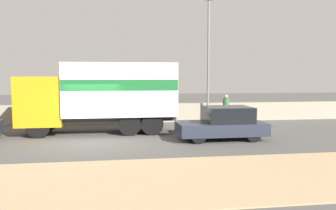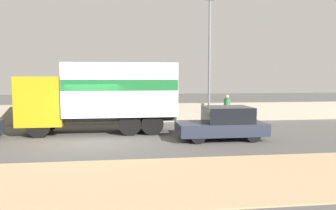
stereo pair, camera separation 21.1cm
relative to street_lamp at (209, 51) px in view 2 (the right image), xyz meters
name	(u,v)px [view 2 (the right image)]	position (x,y,z in m)	size (l,w,h in m)	color
ground_plane	(90,142)	(-6.70, -5.38, -4.40)	(80.00, 80.00, 0.00)	#514F4C
dirt_shoulder_foreground	(69,183)	(-6.70, -10.95, -4.38)	(60.00, 4.45, 0.04)	tan
stone_wall_backdrop	(100,114)	(-6.70, 0.60, -3.81)	(60.00, 0.35, 1.17)	#A39984
street_lamp	(209,51)	(0.00, 0.00, 0.00)	(0.56, 0.28, 7.68)	slate
box_truck	(105,93)	(-6.14, -3.01, -2.37)	(7.64, 2.38, 3.52)	gold
car_hatchback	(223,123)	(-0.78, -5.48, -3.67)	(3.94, 1.88, 1.49)	#282D3D
pedestrian	(227,109)	(0.87, -0.93, -3.47)	(0.39, 0.39, 1.78)	slate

